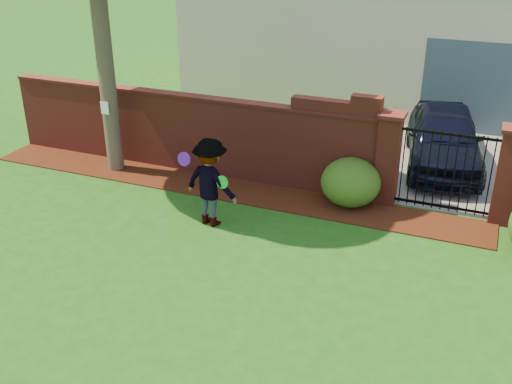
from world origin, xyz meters
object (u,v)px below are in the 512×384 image
at_px(car, 445,141).
at_px(frisbee_purple, 184,159).
at_px(frisbee_green, 222,182).
at_px(man, 209,183).

bearing_deg(car, frisbee_purple, -141.80).
distance_m(car, frisbee_purple, 6.14).
relative_size(car, frisbee_green, 16.61).
relative_size(man, frisbee_purple, 6.48).
bearing_deg(frisbee_purple, man, 23.28).
height_order(car, frisbee_purple, frisbee_purple).
distance_m(frisbee_purple, frisbee_green, 0.81).
distance_m(car, frisbee_green, 5.63).
bearing_deg(man, frisbee_purple, 34.73).
relative_size(frisbee_purple, frisbee_green, 1.08).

